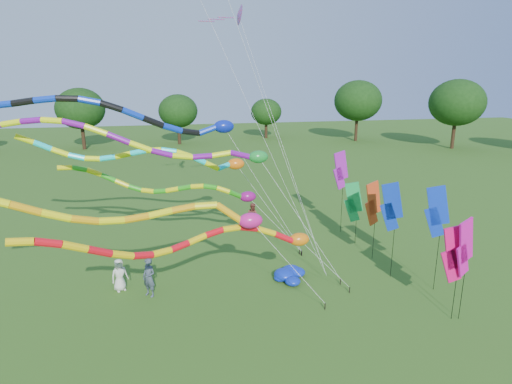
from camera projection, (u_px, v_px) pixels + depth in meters
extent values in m
plane|color=#305D18|center=(304.00, 332.00, 17.00)|extent=(160.00, 160.00, 0.00)
cylinder|color=#382314|center=(455.00, 137.00, 63.25)|extent=(0.50, 0.50, 2.48)
ellipsoid|color=#13330E|center=(458.00, 115.00, 62.42)|extent=(5.23, 5.23, 4.44)
cylinder|color=#382314|center=(357.00, 129.00, 70.98)|extent=(0.50, 0.50, 3.08)
ellipsoid|color=#13330E|center=(358.00, 104.00, 69.94)|extent=(6.49, 6.49, 5.52)
cylinder|color=#382314|center=(267.00, 132.00, 68.08)|extent=(0.50, 0.50, 2.92)
ellipsoid|color=#13330E|center=(267.00, 107.00, 67.09)|extent=(6.16, 6.16, 5.23)
cylinder|color=#382314|center=(177.00, 133.00, 67.90)|extent=(0.50, 0.50, 2.70)
ellipsoid|color=#13330E|center=(176.00, 110.00, 66.98)|extent=(5.70, 5.70, 4.84)
cylinder|color=#382314|center=(83.00, 136.00, 60.31)|extent=(0.50, 0.50, 3.50)
ellipsoid|color=#13330E|center=(79.00, 104.00, 59.13)|extent=(7.39, 7.39, 6.28)
cylinder|color=black|center=(350.00, 290.00, 20.06)|extent=(0.05, 0.05, 0.30)
cylinder|color=silver|center=(326.00, 265.00, 18.98)|extent=(0.02, 0.02, 4.15)
ellipsoid|color=orange|center=(299.00, 239.00, 17.93)|extent=(0.88, 0.56, 0.56)
cylinder|color=red|center=(284.00, 237.00, 17.65)|extent=(0.25, 0.25, 0.83)
cylinder|color=yellow|center=(266.00, 231.00, 17.39)|extent=(0.25, 0.25, 0.80)
cylinder|color=red|center=(249.00, 228.00, 17.13)|extent=(0.25, 0.25, 0.75)
cylinder|color=yellow|center=(231.00, 228.00, 16.86)|extent=(0.25, 0.25, 0.73)
cylinder|color=red|center=(214.00, 233.00, 16.57)|extent=(0.25, 0.25, 0.73)
cylinder|color=yellow|center=(197.00, 239.00, 16.24)|extent=(0.25, 0.25, 0.74)
cylinder|color=red|center=(180.00, 246.00, 15.85)|extent=(0.25, 0.25, 0.74)
cylinder|color=yellow|center=(162.00, 252.00, 15.40)|extent=(0.25, 0.25, 0.74)
cylinder|color=red|center=(143.00, 255.00, 14.89)|extent=(0.25, 0.25, 0.77)
cylinder|color=yellow|center=(122.00, 255.00, 14.33)|extent=(0.25, 0.25, 0.80)
cylinder|color=red|center=(100.00, 251.00, 13.77)|extent=(0.25, 0.25, 0.82)
cylinder|color=yellow|center=(75.00, 247.00, 13.24)|extent=(0.25, 0.25, 0.81)
cylinder|color=red|center=(48.00, 243.00, 12.77)|extent=(0.25, 0.25, 0.76)
cylinder|color=yellow|center=(20.00, 242.00, 12.39)|extent=(0.25, 0.25, 0.73)
cylinder|color=black|center=(325.00, 306.00, 18.63)|extent=(0.05, 0.05, 0.30)
cylinder|color=silver|center=(290.00, 264.00, 17.67)|extent=(0.02, 0.02, 5.28)
ellipsoid|color=#CB1679|center=(250.00, 221.00, 16.75)|extent=(0.97, 0.62, 0.62)
cylinder|color=orange|center=(229.00, 213.00, 16.73)|extent=(0.28, 0.28, 1.17)
cylinder|color=yellow|center=(206.00, 206.00, 16.71)|extent=(0.28, 0.28, 0.88)
cylinder|color=orange|center=(183.00, 208.00, 16.50)|extent=(0.28, 0.28, 0.88)
cylinder|color=yellow|center=(160.00, 213.00, 16.25)|extent=(0.28, 0.28, 0.89)
cylinder|color=orange|center=(137.00, 218.00, 15.94)|extent=(0.28, 0.28, 0.89)
cylinder|color=yellow|center=(112.00, 221.00, 15.56)|extent=(0.28, 0.28, 0.90)
cylinder|color=orange|center=(85.00, 220.00, 15.13)|extent=(0.28, 0.28, 0.93)
cylinder|color=yellow|center=(56.00, 216.00, 14.68)|extent=(0.28, 0.28, 0.96)
cylinder|color=orange|center=(26.00, 209.00, 14.23)|extent=(0.28, 0.28, 0.97)
cylinder|color=black|center=(340.00, 282.00, 20.88)|extent=(0.05, 0.05, 0.30)
cylinder|color=silver|center=(301.00, 221.00, 19.87)|extent=(0.02, 0.02, 7.34)
ellipsoid|color=#18892B|center=(258.00, 157.00, 18.89)|extent=(0.87, 0.56, 0.56)
cylinder|color=#7E0D97|center=(241.00, 155.00, 19.03)|extent=(0.25, 0.25, 0.97)
cylinder|color=#EDFF0D|center=(221.00, 154.00, 19.10)|extent=(0.25, 0.25, 0.87)
cylinder|color=#7E0D97|center=(202.00, 156.00, 18.89)|extent=(0.25, 0.25, 0.87)
cylinder|color=#EDFF0D|center=(182.00, 156.00, 18.62)|extent=(0.25, 0.25, 0.88)
cylinder|color=#7E0D97|center=(162.00, 153.00, 18.31)|extent=(0.25, 0.25, 0.91)
cylinder|color=#EDFF0D|center=(140.00, 147.00, 17.99)|extent=(0.25, 0.25, 0.94)
cylinder|color=#7E0D97|center=(118.00, 138.00, 17.68)|extent=(0.25, 0.25, 0.94)
cylinder|color=#EDFF0D|center=(96.00, 130.00, 17.44)|extent=(0.25, 0.25, 0.91)
cylinder|color=#7E0D97|center=(74.00, 124.00, 17.29)|extent=(0.25, 0.25, 0.87)
cylinder|color=#EDFF0D|center=(52.00, 121.00, 17.24)|extent=(0.25, 0.25, 0.86)
cylinder|color=#7E0D97|center=(31.00, 121.00, 17.28)|extent=(0.25, 0.25, 0.87)
cylinder|color=#EDFF0D|center=(12.00, 123.00, 17.39)|extent=(0.25, 0.25, 0.88)
cylinder|color=black|center=(301.00, 252.00, 24.36)|extent=(0.05, 0.05, 0.30)
cylinder|color=silver|center=(265.00, 193.00, 22.72)|extent=(0.02, 0.02, 8.42)
ellipsoid|color=#0B1D9D|center=(224.00, 126.00, 21.12)|extent=(1.01, 0.65, 0.65)
cylinder|color=#0B30B7|center=(208.00, 130.00, 20.93)|extent=(0.29, 0.29, 0.93)
cylinder|color=black|center=(190.00, 132.00, 20.61)|extent=(0.29, 0.29, 0.92)
cylinder|color=#0B30B7|center=(172.00, 128.00, 20.11)|extent=(0.29, 0.29, 0.95)
cylinder|color=black|center=(153.00, 122.00, 19.61)|extent=(0.29, 0.29, 0.97)
cylinder|color=#0B30B7|center=(133.00, 114.00, 19.14)|extent=(0.29, 0.29, 0.97)
cylinder|color=black|center=(111.00, 106.00, 18.74)|extent=(0.29, 0.29, 0.94)
cylinder|color=#0B30B7|center=(89.00, 101.00, 18.43)|extent=(0.29, 0.29, 0.90)
cylinder|color=black|center=(67.00, 99.00, 18.22)|extent=(0.29, 0.29, 0.89)
cylinder|color=#0B30B7|center=(45.00, 99.00, 18.09)|extent=(0.29, 0.29, 0.90)
cylinder|color=black|center=(23.00, 102.00, 18.01)|extent=(0.29, 0.29, 0.91)
cylinder|color=#0B30B7|center=(1.00, 105.00, 17.94)|extent=(0.29, 0.29, 0.91)
cylinder|color=black|center=(299.00, 252.00, 24.44)|extent=(0.05, 0.05, 0.30)
cylinder|color=silver|center=(269.00, 209.00, 23.13)|extent=(0.02, 0.02, 6.44)
ellipsoid|color=orange|center=(236.00, 164.00, 21.86)|extent=(0.90, 0.58, 0.58)
cylinder|color=#0DE6E8|center=(224.00, 166.00, 21.47)|extent=(0.26, 0.26, 0.80)
cylinder|color=#F0FF0D|center=(212.00, 166.00, 20.99)|extent=(0.26, 0.26, 0.78)
cylinder|color=#0DE6E8|center=(198.00, 160.00, 20.61)|extent=(0.26, 0.26, 0.77)
cylinder|color=#F0FF0D|center=(184.00, 154.00, 20.31)|extent=(0.26, 0.26, 0.73)
cylinder|color=#0DE6E8|center=(169.00, 151.00, 20.10)|extent=(0.26, 0.26, 0.70)
cylinder|color=#F0FF0D|center=(154.00, 150.00, 19.98)|extent=(0.26, 0.26, 0.70)
cylinder|color=#0DE6E8|center=(138.00, 152.00, 19.94)|extent=(0.26, 0.26, 0.72)
cylinder|color=#F0FF0D|center=(123.00, 155.00, 19.93)|extent=(0.26, 0.26, 0.73)
cylinder|color=#0DE6E8|center=(108.00, 158.00, 19.92)|extent=(0.26, 0.26, 0.71)
cylinder|color=#F0FF0D|center=(93.00, 159.00, 19.86)|extent=(0.26, 0.26, 0.70)
cylinder|color=#0DE6E8|center=(77.00, 157.00, 19.72)|extent=(0.26, 0.26, 0.71)
cylinder|color=#F0FF0D|center=(60.00, 152.00, 19.49)|extent=(0.26, 0.26, 0.75)
cylinder|color=#0DE6E8|center=(43.00, 146.00, 19.18)|extent=(0.26, 0.26, 0.77)
cylinder|color=#F0FF0D|center=(24.00, 139.00, 18.80)|extent=(0.26, 0.26, 0.76)
cylinder|color=black|center=(302.00, 253.00, 24.22)|extent=(0.05, 0.05, 0.30)
cylinder|color=silver|center=(276.00, 225.00, 23.58)|extent=(0.02, 0.02, 4.52)
ellipsoid|color=#8B0C6C|center=(248.00, 197.00, 22.97)|extent=(0.90, 0.58, 0.58)
cylinder|color=#26A215|center=(236.00, 194.00, 22.57)|extent=(0.26, 0.26, 0.96)
cylinder|color=yellow|center=(223.00, 190.00, 22.17)|extent=(0.26, 0.26, 0.70)
cylinder|color=#26A215|center=(210.00, 187.00, 22.15)|extent=(0.26, 0.26, 0.68)
cylinder|color=yellow|center=(198.00, 186.00, 22.21)|extent=(0.26, 0.26, 0.68)
cylinder|color=#26A215|center=(185.00, 188.00, 22.33)|extent=(0.26, 0.26, 0.70)
cylinder|color=yellow|center=(173.00, 190.00, 22.47)|extent=(0.26, 0.26, 0.70)
cylinder|color=#26A215|center=(160.00, 191.00, 22.60)|extent=(0.26, 0.26, 0.68)
cylinder|color=yellow|center=(148.00, 191.00, 22.66)|extent=(0.26, 0.26, 0.67)
cylinder|color=#26A215|center=(135.00, 188.00, 22.63)|extent=(0.26, 0.26, 0.70)
cylinder|color=yellow|center=(122.00, 183.00, 22.50)|extent=(0.26, 0.26, 0.73)
cylinder|color=#26A215|center=(108.00, 178.00, 22.29)|extent=(0.26, 0.26, 0.75)
cylinder|color=yellow|center=(94.00, 172.00, 22.03)|extent=(0.26, 0.26, 0.74)
cylinder|color=#26A215|center=(80.00, 169.00, 21.74)|extent=(0.26, 0.26, 0.71)
cylinder|color=yellow|center=(65.00, 168.00, 21.45)|extent=(0.26, 0.26, 0.69)
cylinder|color=black|center=(326.00, 278.00, 21.26)|extent=(0.04, 0.04, 0.30)
cylinder|color=silver|center=(255.00, 119.00, 20.56)|extent=(0.01, 0.01, 16.93)
cylinder|color=black|center=(326.00, 278.00, 21.26)|extent=(0.04, 0.04, 0.30)
cylinder|color=silver|center=(234.00, 16.00, 16.14)|extent=(0.01, 0.01, 25.36)
cylinder|color=black|center=(326.00, 278.00, 21.26)|extent=(0.04, 0.04, 0.30)
cylinder|color=silver|center=(280.00, 138.00, 22.48)|extent=(0.01, 0.01, 14.91)
cone|color=purple|center=(238.00, 15.00, 23.74)|extent=(1.07, 1.16, 1.26)
cube|color=purple|center=(226.00, 17.00, 23.64)|extent=(0.90, 0.12, 0.04)
cube|color=purple|center=(216.00, 19.00, 23.55)|extent=(0.90, 0.12, 0.04)
cube|color=purple|center=(206.00, 21.00, 23.47)|extent=(0.90, 0.12, 0.04)
cylinder|color=black|center=(357.00, 216.00, 25.64)|extent=(0.02, 0.02, 3.51)
cube|color=green|center=(354.00, 197.00, 25.38)|extent=(1.09, 0.54, 1.93)
cube|color=green|center=(352.00, 210.00, 25.60)|extent=(0.95, 0.48, 1.51)
cylinder|color=black|center=(394.00, 234.00, 21.14)|extent=(0.02, 0.02, 4.60)
cube|color=#0C2FAD|center=(392.00, 201.00, 20.71)|extent=(1.14, 0.37, 1.93)
cube|color=#0C2FAD|center=(389.00, 217.00, 20.92)|extent=(0.99, 0.33, 1.51)
cylinder|color=black|center=(375.00, 223.00, 23.39)|extent=(0.02, 0.02, 4.14)
cube|color=red|center=(374.00, 198.00, 22.90)|extent=(1.13, 0.41, 1.93)
cube|color=red|center=(371.00, 213.00, 23.07)|extent=(0.99, 0.37, 1.51)
cylinder|color=black|center=(457.00, 277.00, 17.44)|extent=(0.02, 0.02, 3.83)
cube|color=#E20C66|center=(455.00, 247.00, 17.08)|extent=(1.16, 0.22, 1.93)
cube|color=#E20C66|center=(451.00, 266.00, 17.28)|extent=(1.01, 0.20, 1.51)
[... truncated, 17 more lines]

